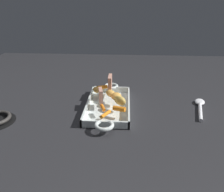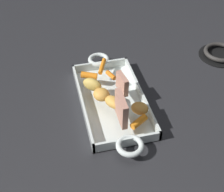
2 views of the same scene
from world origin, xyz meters
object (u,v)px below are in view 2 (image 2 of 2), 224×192
roasting_dish (112,100)px  roast_slice_outer (121,109)px  potato_whole (114,102)px  baby_carrot_long (139,122)px  potato_corner (101,94)px  stove_burner_rear (220,53)px  baby_carrot_center_right (104,66)px  potato_near_roast (92,84)px  baby_carrot_short (111,75)px  potato_golden_large (140,108)px  roast_slice_thick (122,84)px  baby_carrot_northwest (89,75)px

roasting_dish → roast_slice_outer: (-0.11, 0.00, 0.07)m
roasting_dish → potato_whole: bearing=171.7°
baby_carrot_long → potato_corner: 0.15m
roasting_dish → stove_burner_rear: bearing=-71.1°
baby_carrot_center_right → potato_near_roast: bearing=150.3°
roast_slice_outer → baby_carrot_short: bearing=-5.6°
potato_corner → potato_whole: 0.05m
roasting_dish → roast_slice_outer: 0.13m
potato_corner → potato_golden_large: (-0.08, -0.10, -0.00)m
roast_slice_outer → baby_carrot_center_right: bearing=-1.5°
potato_near_roast → baby_carrot_short: bearing=-56.1°
potato_golden_large → baby_carrot_long: bearing=160.0°
roast_slice_thick → baby_carrot_center_right: 0.14m
roasting_dish → potato_golden_large: potato_golden_large is taller
roast_slice_thick → potato_near_roast: 0.09m
roast_slice_thick → potato_golden_large: size_ratio=1.18×
roast_slice_thick → potato_corner: bearing=106.1°
baby_carrot_long → baby_carrot_center_right: (0.28, 0.04, -0.00)m
roast_slice_thick → baby_carrot_northwest: 0.13m
baby_carrot_long → baby_carrot_short: size_ratio=1.21×
roast_slice_thick → potato_near_roast: (0.03, 0.09, -0.01)m
roasting_dish → roast_slice_thick: (0.01, -0.03, 0.05)m
baby_carrot_short → potato_whole: size_ratio=0.70×
roast_slice_thick → baby_carrot_center_right: bearing=12.7°
roasting_dish → roast_slice_thick: size_ratio=7.97×
baby_carrot_long → potato_whole: potato_whole is taller
potato_corner → potato_golden_large: size_ratio=1.02×
baby_carrot_northwest → baby_carrot_short: size_ratio=1.20×
roasting_dish → baby_carrot_center_right: baby_carrot_center_right is taller
baby_carrot_northwest → potato_near_roast: bearing=179.3°
baby_carrot_center_right → baby_carrot_northwest: bearing=127.1°
baby_carrot_center_right → stove_burner_rear: bearing=-88.0°
roast_slice_outer → baby_carrot_long: roast_slice_outer is taller
baby_carrot_center_right → baby_carrot_short: size_ratio=1.60×
roast_slice_thick → baby_carrot_northwest: size_ratio=1.15×
roast_slice_thick → roasting_dish: bearing=103.9°
baby_carrot_northwest → baby_carrot_short: (-0.01, -0.07, -0.00)m
potato_golden_large → roast_slice_thick: bearing=14.2°
potato_near_roast → potato_golden_large: 0.17m
roast_slice_thick → roast_slice_outer: bearing=162.9°
potato_near_roast → potato_golden_large: (-0.13, -0.11, -0.01)m
potato_whole → baby_carrot_short: bearing=-10.2°
roast_slice_thick → potato_golden_large: bearing=-165.8°
baby_carrot_long → baby_carrot_northwest: 0.26m
potato_golden_large → stove_burner_rear: potato_golden_large is taller
roasting_dish → potato_golden_large: size_ratio=9.43×
baby_carrot_short → potato_golden_large: 0.18m
roasting_dish → potato_near_roast: (0.04, 0.05, 0.04)m
baby_carrot_center_right → potato_golden_large: potato_golden_large is taller
roast_slice_outer → potato_whole: 0.06m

